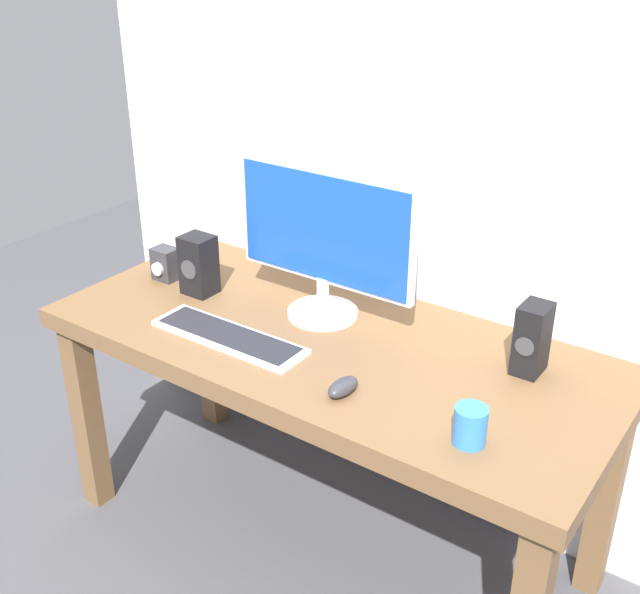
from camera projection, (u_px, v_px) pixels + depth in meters
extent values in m
plane|color=#4C4C51|center=(327.00, 538.00, 2.51)|extent=(6.00, 6.00, 0.00)
cube|color=silver|center=(412.00, 38.00, 2.14)|extent=(2.33, 0.04, 3.00)
cube|color=brown|center=(328.00, 347.00, 2.20)|extent=(1.62, 0.72, 0.06)
cube|color=brown|center=(87.00, 416.00, 2.53)|extent=(0.07, 0.07, 0.68)
cube|color=brown|center=(210.00, 343.00, 2.96)|extent=(0.07, 0.07, 0.68)
cube|color=brown|center=(605.00, 495.00, 2.19)|extent=(0.07, 0.07, 0.68)
cylinder|color=silver|center=(323.00, 313.00, 2.30)|extent=(0.21, 0.21, 0.02)
cylinder|color=silver|center=(323.00, 295.00, 2.28)|extent=(0.04, 0.04, 0.10)
cube|color=silver|center=(325.00, 227.00, 2.19)|extent=(0.58, 0.02, 0.34)
cube|color=blue|center=(323.00, 229.00, 2.18)|extent=(0.55, 0.01, 0.31)
cube|color=silver|center=(229.00, 337.00, 2.17)|extent=(0.47, 0.14, 0.01)
cube|color=#232328|center=(229.00, 334.00, 2.17)|extent=(0.44, 0.11, 0.00)
ellipsoid|color=#333338|center=(343.00, 387.00, 1.92)|extent=(0.06, 0.10, 0.04)
cube|color=black|center=(532.00, 339.00, 1.98)|extent=(0.07, 0.09, 0.19)
cylinder|color=#3F3F44|center=(525.00, 347.00, 1.95)|extent=(0.05, 0.00, 0.05)
cube|color=black|center=(199.00, 265.00, 2.40)|extent=(0.10, 0.09, 0.19)
cylinder|color=#3F3F44|center=(188.00, 270.00, 2.37)|extent=(0.06, 0.00, 0.06)
cube|color=#333338|center=(166.00, 264.00, 2.51)|extent=(0.08, 0.06, 0.11)
cylinder|color=silver|center=(157.00, 269.00, 2.49)|extent=(0.04, 0.01, 0.04)
cylinder|color=#337FD8|center=(470.00, 426.00, 1.73)|extent=(0.08, 0.08, 0.09)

